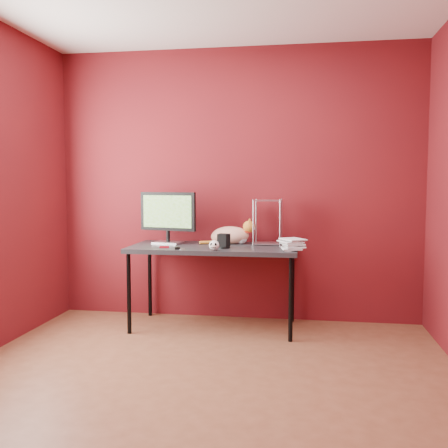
% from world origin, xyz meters
% --- Properties ---
extents(room, '(3.52, 3.52, 2.61)m').
position_xyz_m(room, '(0.00, 0.00, 1.45)').
color(room, brown).
rests_on(room, ground).
extents(desk, '(1.50, 0.70, 0.75)m').
position_xyz_m(desk, '(-0.15, 1.37, 0.70)').
color(desk, black).
rests_on(desk, ground).
extents(monitor, '(0.55, 0.23, 0.48)m').
position_xyz_m(monitor, '(-0.60, 1.46, 1.02)').
color(monitor, '#B7B7BC').
rests_on(monitor, desk).
extents(cat, '(0.51, 0.19, 0.24)m').
position_xyz_m(cat, '(-0.02, 1.55, 0.83)').
color(cat, '#CC5A2B').
rests_on(cat, desk).
extents(skull_mug, '(0.09, 0.09, 0.08)m').
position_xyz_m(skull_mug, '(-0.10, 1.08, 0.79)').
color(skull_mug, silver).
rests_on(skull_mug, desk).
extents(speaker, '(0.11, 0.11, 0.13)m').
position_xyz_m(speaker, '(-0.04, 1.23, 0.81)').
color(speaker, black).
rests_on(speaker, desk).
extents(book_stack, '(0.25, 0.27, 1.09)m').
position_xyz_m(book_stack, '(0.48, 1.20, 1.29)').
color(book_stack, beige).
rests_on(book_stack, desk).
extents(wire_rack, '(0.26, 0.21, 0.42)m').
position_xyz_m(wire_rack, '(0.32, 1.55, 0.96)').
color(wire_rack, '#B7B7BC').
rests_on(wire_rack, desk).
extents(pocket_knife, '(0.09, 0.05, 0.02)m').
position_xyz_m(pocket_knife, '(-0.56, 1.17, 0.76)').
color(pocket_knife, '#9F0C1B').
rests_on(pocket_knife, desk).
extents(black_gadget, '(0.05, 0.04, 0.02)m').
position_xyz_m(black_gadget, '(-0.41, 1.08, 0.76)').
color(black_gadget, black).
rests_on(black_gadget, desk).
extents(washer, '(0.05, 0.05, 0.00)m').
position_xyz_m(washer, '(-0.37, 1.08, 0.75)').
color(washer, '#B7B7BC').
rests_on(washer, desk).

